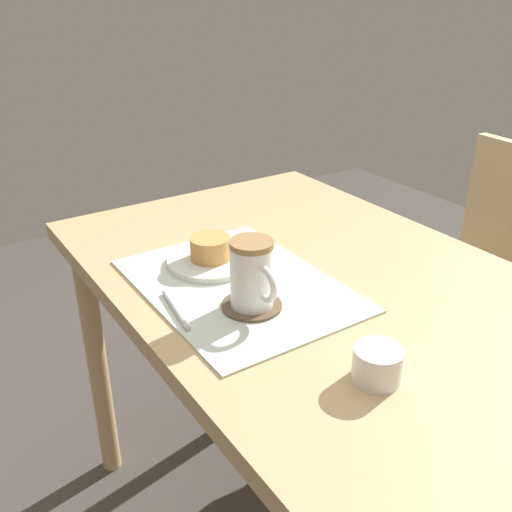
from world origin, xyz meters
The scene contains 9 objects.
dining_table centered at (0.00, 0.00, 0.64)m, with size 1.08×0.72×0.73m.
wooden_chair centered at (-0.10, 0.71, 0.47)m, with size 0.45×0.45×0.83m.
placemat centered at (-0.05, -0.14, 0.74)m, with size 0.43×0.32×0.00m, color silver.
pastry_plate centered at (-0.14, -0.15, 0.74)m, with size 0.17×0.17×0.01m, color silver.
pastry centered at (-0.14, -0.15, 0.77)m, with size 0.08×0.08×0.04m, color tan.
coffee_coaster centered at (0.04, -0.17, 0.74)m, with size 0.10×0.10×0.01m, color brown.
coffee_mug centered at (0.04, -0.17, 0.80)m, with size 0.11×0.07×0.12m.
teaspoon centered at (-0.02, -0.28, 0.74)m, with size 0.01×0.01×0.13m, color silver.
sugar_bowl centered at (0.29, -0.12, 0.76)m, with size 0.07×0.07×0.05m, color white.
Camera 1 is at (0.73, -0.62, 1.24)m, focal length 40.00 mm.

